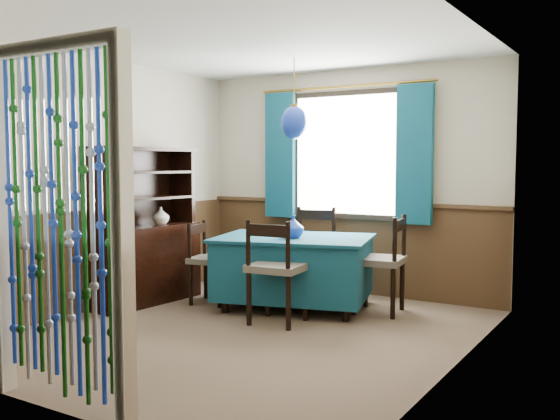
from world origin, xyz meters
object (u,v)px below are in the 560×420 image
Objects in this scene: chair_right at (382,261)px; vase_sideboard at (161,215)px; chair_far at (313,249)px; vase_table at (293,228)px; pendant_lamp at (294,122)px; bowl_shelf at (125,196)px; chair_near at (276,269)px; chair_left at (209,260)px; dining_table at (294,267)px; sideboard at (144,249)px.

vase_sideboard reaches higher than chair_right.
chair_far reaches higher than vase_table.
bowl_shelf is at bearing -146.83° from pendant_lamp.
chair_near is at bearing -76.60° from vase_table.
chair_left is at bearing -170.18° from vase_table.
pendant_lamp is 1.74m from vase_sideboard.
pendant_lamp is at bearing 0.00° from dining_table.
chair_near is 1.27m from chair_far.
bowl_shelf is at bearing 35.15° from chair_far.
chair_near is at bearing 135.33° from chair_right.
pendant_lamp reaches higher than vase_sideboard.
pendant_lamp is 1.83m from bowl_shelf.
dining_table is 8.75× the size of vase_table.
vase_table is at bearing 22.58° from sideboard.
chair_near is 1.20× the size of pendant_lamp.
chair_left is at bearing 15.57° from vase_sideboard.
chair_right is at bearing 95.44° from chair_left.
chair_left is at bearing 34.53° from sideboard.
vase_table reaches higher than chair_left.
vase_table is 1.70m from bowl_shelf.
chair_near is 1.10m from chair_left.
sideboard is 0.65m from bowl_shelf.
vase_sideboard is at bearing 166.90° from chair_near.
vase_table is at bearing 29.52° from bowl_shelf.
chair_near is at bearing -89.79° from dining_table.
bowl_shelf is (-1.58, -0.31, 0.63)m from chair_near.
chair_left is (-1.04, 0.35, -0.05)m from chair_near.
chair_far is at bearing 50.43° from bowl_shelf.
chair_far is at bearing 38.87° from vase_sideboard.
bowl_shelf reaches higher than chair_left.
sideboard is at bearing 174.17° from chair_near.
sideboard is at bearing -157.61° from pendant_lamp.
chair_near is at bearing -74.22° from pendant_lamp.
chair_far is at bearing 103.80° from vase_table.
vase_table is (0.05, -0.09, -1.04)m from pendant_lamp.
chair_far is 1.50m from pendant_lamp.
chair_right is at bearing 47.86° from chair_near.
chair_right is 2.46m from sideboard.
vase_table is (0.18, -0.72, 0.31)m from chair_far.
chair_far is 0.81m from vase_table.
vase_sideboard is at bearing -168.05° from vase_table.
chair_left is at bearing 99.37° from chair_right.
bowl_shelf is (-1.40, -0.92, -0.73)m from pendant_lamp.
pendant_lamp reaches higher than bowl_shelf.
chair_near reaches higher than chair_left.
dining_table is at bearing 117.61° from vase_table.
vase_table is 0.97× the size of vase_sideboard.
vase_table is at bearing 11.95° from vase_sideboard.
chair_near is at bearing 11.13° from bowl_shelf.
chair_far reaches higher than chair_right.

